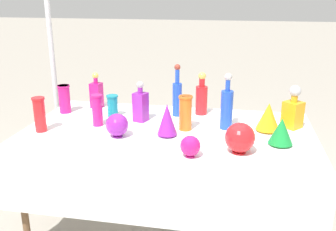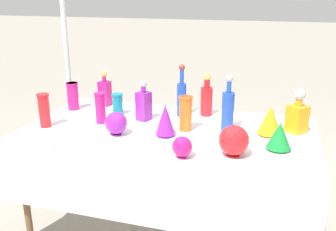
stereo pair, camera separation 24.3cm
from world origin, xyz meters
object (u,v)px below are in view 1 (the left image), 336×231
slender_vase_1 (97,109)px  fluted_vase_1 (167,120)px  round_bowl_2 (240,138)px  tall_bottle_0 (177,96)px  slender_vase_0 (40,114)px  canopy_pole (52,60)px  tall_bottle_1 (202,97)px  square_decanter_1 (141,105)px  slender_vase_2 (113,105)px  round_bowl_1 (117,125)px  fluted_vase_2 (268,117)px  tall_bottle_2 (227,107)px  square_decanter_2 (293,110)px  slender_vase_4 (185,112)px  slender_vase_3 (64,98)px  round_bowl_0 (190,146)px  cardboard_box_behind_left (172,148)px  square_decanter_0 (96,93)px

slender_vase_1 → fluted_vase_1: (0.50, -0.10, -0.01)m
round_bowl_2 → tall_bottle_0: bearing=127.4°
slender_vase_0 → canopy_pole: (-0.33, 0.87, 0.18)m
tall_bottle_0 → tall_bottle_1: size_ratio=1.21×
slender_vase_0 → slender_vase_1: size_ratio=1.06×
square_decanter_1 → slender_vase_2: size_ratio=1.80×
slender_vase_0 → round_bowl_1: bearing=-0.2°
slender_vase_1 → fluted_vase_2: (1.13, 0.10, -0.01)m
tall_bottle_2 → square_decanter_1: size_ratio=1.31×
square_decanter_2 → round_bowl_2: square_decanter_2 is taller
tall_bottle_2 → slender_vase_4: bearing=-164.2°
slender_vase_3 → slender_vase_4: (0.94, -0.20, 0.01)m
tall_bottle_0 → tall_bottle_2: tall_bottle_0 is taller
tall_bottle_1 → round_bowl_0: tall_bottle_1 is taller
round_bowl_1 → slender_vase_0: bearing=179.8°
slender_vase_4 → fluted_vase_2: bearing=8.0°
cardboard_box_behind_left → tall_bottle_2: bearing=-62.6°
square_decanter_1 → round_bowl_2: (0.68, -0.43, -0.03)m
tall_bottle_2 → cardboard_box_behind_left: size_ratio=0.75×
tall_bottle_1 → tall_bottle_2: (0.19, -0.28, 0.02)m
tall_bottle_2 → slender_vase_1: bearing=-173.2°
slender_vase_1 → square_decanter_2: bearing=8.9°
square_decanter_2 → slender_vase_0: (-1.61, -0.38, 0.00)m
square_decanter_2 → slender_vase_4: bearing=-165.9°
slender_vase_2 → cardboard_box_behind_left: 1.22m
tall_bottle_2 → round_bowl_1: (-0.66, -0.28, -0.07)m
slender_vase_0 → cardboard_box_behind_left: (0.64, 1.32, -0.75)m
cardboard_box_behind_left → slender_vase_0: bearing=-115.7°
slender_vase_2 → slender_vase_3: slender_vase_3 is taller
tall_bottle_2 → round_bowl_1: 0.72m
slender_vase_2 → cardboard_box_behind_left: size_ratio=0.32×
square_decanter_1 → round_bowl_1: (-0.07, -0.32, -0.04)m
slender_vase_4 → fluted_vase_2: slender_vase_4 is taller
round_bowl_2 → fluted_vase_2: bearing=65.3°
tall_bottle_1 → slender_vase_1: (-0.66, -0.38, -0.02)m
tall_bottle_0 → slender_vase_1: 0.58m
slender_vase_3 → canopy_pole: size_ratio=0.08×
square_decanter_2 → square_decanter_1: bearing=-176.6°
slender_vase_1 → canopy_pole: 0.97m
slender_vase_2 → slender_vase_3: 0.38m
fluted_vase_2 → round_bowl_0: size_ratio=1.56×
square_decanter_0 → fluted_vase_2: 1.31m
square_decanter_1 → tall_bottle_2: bearing=-3.8°
slender_vase_4 → round_bowl_0: bearing=-78.2°
tall_bottle_2 → square_decanter_0: (-1.01, 0.29, -0.04)m
slender_vase_0 → round_bowl_2: (1.27, -0.11, -0.03)m
square_decanter_2 → fluted_vase_2: size_ratio=1.53×
tall_bottle_1 → slender_vase_3: size_ratio=1.50×
canopy_pole → round_bowl_1: bearing=-45.5°
tall_bottle_2 → slender_vase_1: size_ratio=1.74×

